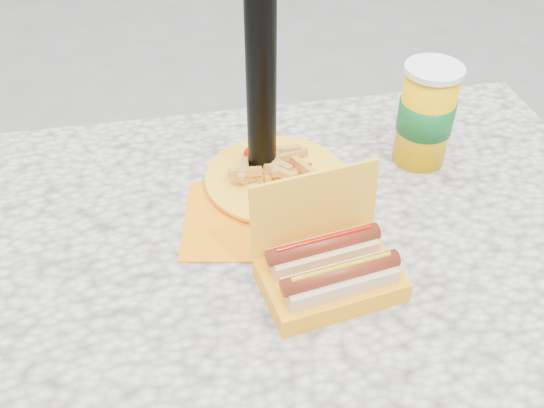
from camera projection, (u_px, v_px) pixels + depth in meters
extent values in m
cube|color=beige|center=(280.00, 248.00, 1.00)|extent=(1.20, 0.80, 0.05)
cylinder|color=black|center=(40.00, 303.00, 1.39)|extent=(0.07, 0.07, 0.70)
cylinder|color=black|center=(448.00, 245.00, 1.54)|extent=(0.07, 0.07, 0.70)
cube|color=yellow|center=(330.00, 280.00, 0.89)|extent=(0.22, 0.16, 0.03)
cube|color=yellow|center=(315.00, 209.00, 0.88)|extent=(0.20, 0.04, 0.13)
cube|color=tan|center=(340.00, 285.00, 0.85)|extent=(0.17, 0.07, 0.04)
cylinder|color=brown|center=(341.00, 273.00, 0.84)|extent=(0.18, 0.05, 0.03)
cylinder|color=#BD9608|center=(342.00, 267.00, 0.83)|extent=(0.15, 0.03, 0.01)
cube|color=tan|center=(323.00, 256.00, 0.90)|extent=(0.17, 0.07, 0.04)
cylinder|color=brown|center=(324.00, 244.00, 0.88)|extent=(0.18, 0.05, 0.03)
cylinder|color=#A40D00|center=(324.00, 239.00, 0.87)|extent=(0.15, 0.03, 0.01)
cube|color=orange|center=(243.00, 220.00, 1.01)|extent=(0.23, 0.23, 0.00)
cylinder|color=yellow|center=(275.00, 179.00, 1.08)|extent=(0.24, 0.24, 0.01)
cylinder|color=yellow|center=(275.00, 177.00, 1.08)|extent=(0.25, 0.25, 0.01)
cube|color=gold|center=(289.00, 172.00, 1.07)|extent=(0.06, 0.02, 0.01)
cube|color=gold|center=(268.00, 171.00, 1.07)|extent=(0.05, 0.06, 0.02)
cube|color=gold|center=(287.00, 182.00, 1.04)|extent=(0.03, 0.06, 0.02)
cube|color=gold|center=(256.00, 176.00, 1.06)|extent=(0.06, 0.03, 0.02)
cube|color=gold|center=(266.00, 151.00, 1.11)|extent=(0.06, 0.02, 0.01)
cube|color=gold|center=(277.00, 164.00, 1.06)|extent=(0.05, 0.06, 0.01)
cube|color=gold|center=(285.00, 151.00, 1.11)|extent=(0.06, 0.02, 0.01)
cube|color=gold|center=(292.00, 155.00, 1.11)|extent=(0.06, 0.03, 0.01)
cube|color=gold|center=(303.00, 167.00, 1.06)|extent=(0.04, 0.06, 0.02)
cube|color=gold|center=(245.00, 172.00, 1.05)|extent=(0.06, 0.02, 0.01)
cube|color=gold|center=(242.00, 169.00, 1.06)|extent=(0.03, 0.06, 0.02)
cube|color=gold|center=(276.00, 164.00, 1.06)|extent=(0.03, 0.06, 0.01)
cube|color=gold|center=(267.00, 170.00, 1.07)|extent=(0.02, 0.06, 0.01)
cube|color=gold|center=(279.00, 172.00, 1.05)|extent=(0.05, 0.05, 0.01)
cube|color=gold|center=(278.00, 166.00, 1.07)|extent=(0.03, 0.06, 0.01)
cube|color=gold|center=(289.00, 174.00, 1.07)|extent=(0.06, 0.03, 0.02)
cube|color=gold|center=(280.00, 174.00, 1.06)|extent=(0.06, 0.04, 0.02)
cube|color=gold|center=(272.00, 146.00, 1.11)|extent=(0.03, 0.06, 0.01)
ellipsoid|color=#A40D00|center=(257.00, 153.00, 1.12)|extent=(0.05, 0.05, 0.02)
cube|color=red|center=(283.00, 165.00, 1.07)|extent=(0.10, 0.04, 0.00)
cylinder|color=#F8B200|center=(425.00, 118.00, 1.09)|extent=(0.10, 0.10, 0.18)
cylinder|color=#0F5B22|center=(426.00, 115.00, 1.08)|extent=(0.10, 0.10, 0.06)
cylinder|color=white|center=(435.00, 70.00, 1.02)|extent=(0.10, 0.10, 0.01)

